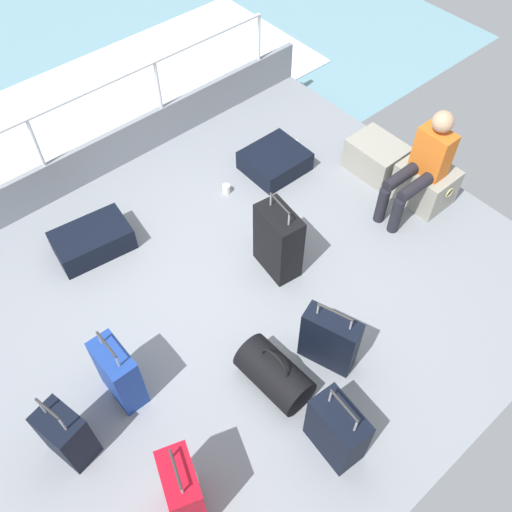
{
  "coord_description": "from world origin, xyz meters",
  "views": [
    {
      "loc": [
        2.25,
        -1.78,
        4.19
      ],
      "look_at": [
        -0.08,
        0.24,
        0.25
      ],
      "focal_mm": 39.18,
      "sensor_mm": 36.0,
      "label": 1
    }
  ],
  "objects_px": {
    "duffel_bag": "(274,374)",
    "paper_cup": "(226,189)",
    "cargo_crate_0": "(376,157)",
    "suitcase_1": "(183,490)",
    "cargo_crate_1": "(425,184)",
    "suitcase_4": "(337,430)",
    "suitcase_6": "(66,435)",
    "suitcase_7": "(93,240)",
    "suitcase_5": "(275,161)",
    "suitcase_2": "(278,241)",
    "passenger_seated": "(422,164)",
    "suitcase_3": "(119,373)",
    "suitcase_0": "(329,340)"
  },
  "relations": [
    {
      "from": "cargo_crate_0",
      "to": "suitcase_3",
      "type": "relative_size",
      "value": 0.79
    },
    {
      "from": "cargo_crate_0",
      "to": "suitcase_2",
      "type": "distance_m",
      "value": 1.7
    },
    {
      "from": "cargo_crate_1",
      "to": "suitcase_5",
      "type": "height_order",
      "value": "cargo_crate_1"
    },
    {
      "from": "suitcase_3",
      "to": "suitcase_4",
      "type": "xyz_separation_m",
      "value": [
        1.39,
        0.95,
        -0.03
      ]
    },
    {
      "from": "suitcase_5",
      "to": "suitcase_6",
      "type": "xyz_separation_m",
      "value": [
        1.28,
        -3.16,
        0.16
      ]
    },
    {
      "from": "passenger_seated",
      "to": "suitcase_0",
      "type": "xyz_separation_m",
      "value": [
        0.66,
        -1.86,
        -0.3
      ]
    },
    {
      "from": "suitcase_4",
      "to": "suitcase_7",
      "type": "distance_m",
      "value": 2.85
    },
    {
      "from": "suitcase_3",
      "to": "suitcase_7",
      "type": "bearing_deg",
      "value": 158.26
    },
    {
      "from": "suitcase_7",
      "to": "duffel_bag",
      "type": "bearing_deg",
      "value": 9.6
    },
    {
      "from": "suitcase_5",
      "to": "suitcase_7",
      "type": "xyz_separation_m",
      "value": [
        -0.3,
        -2.05,
        0.01
      ]
    },
    {
      "from": "cargo_crate_0",
      "to": "suitcase_7",
      "type": "height_order",
      "value": "cargo_crate_0"
    },
    {
      "from": "cargo_crate_1",
      "to": "suitcase_2",
      "type": "relative_size",
      "value": 0.67
    },
    {
      "from": "suitcase_4",
      "to": "suitcase_5",
      "type": "relative_size",
      "value": 1.14
    },
    {
      "from": "suitcase_1",
      "to": "suitcase_6",
      "type": "relative_size",
      "value": 1.09
    },
    {
      "from": "cargo_crate_0",
      "to": "duffel_bag",
      "type": "bearing_deg",
      "value": -65.17
    },
    {
      "from": "suitcase_7",
      "to": "duffel_bag",
      "type": "distance_m",
      "value": 2.2
    },
    {
      "from": "suitcase_4",
      "to": "suitcase_6",
      "type": "height_order",
      "value": "suitcase_6"
    },
    {
      "from": "duffel_bag",
      "to": "paper_cup",
      "type": "height_order",
      "value": "duffel_bag"
    },
    {
      "from": "suitcase_0",
      "to": "duffel_bag",
      "type": "relative_size",
      "value": 1.15
    },
    {
      "from": "suitcase_0",
      "to": "suitcase_3",
      "type": "height_order",
      "value": "suitcase_3"
    },
    {
      "from": "suitcase_3",
      "to": "suitcase_4",
      "type": "height_order",
      "value": "suitcase_3"
    },
    {
      "from": "suitcase_2",
      "to": "duffel_bag",
      "type": "height_order",
      "value": "suitcase_2"
    },
    {
      "from": "passenger_seated",
      "to": "suitcase_2",
      "type": "bearing_deg",
      "value": -101.96
    },
    {
      "from": "suitcase_3",
      "to": "passenger_seated",
      "type": "bearing_deg",
      "value": 86.87
    },
    {
      "from": "suitcase_0",
      "to": "suitcase_4",
      "type": "bearing_deg",
      "value": -41.18
    },
    {
      "from": "cargo_crate_1",
      "to": "suitcase_1",
      "type": "height_order",
      "value": "suitcase_1"
    },
    {
      "from": "cargo_crate_1",
      "to": "suitcase_4",
      "type": "bearing_deg",
      "value": -64.52
    },
    {
      "from": "suitcase_0",
      "to": "suitcase_3",
      "type": "xyz_separation_m",
      "value": [
        -0.84,
        -1.43,
        0.01
      ]
    },
    {
      "from": "suitcase_4",
      "to": "suitcase_6",
      "type": "xyz_separation_m",
      "value": [
        -1.24,
        -1.48,
        -0.01
      ]
    },
    {
      "from": "passenger_seated",
      "to": "suitcase_4",
      "type": "bearing_deg",
      "value": -62.78
    },
    {
      "from": "suitcase_4",
      "to": "suitcase_6",
      "type": "bearing_deg",
      "value": -129.87
    },
    {
      "from": "suitcase_1",
      "to": "suitcase_4",
      "type": "height_order",
      "value": "suitcase_1"
    },
    {
      "from": "duffel_bag",
      "to": "passenger_seated",
      "type": "bearing_deg",
      "value": 103.14
    },
    {
      "from": "cargo_crate_1",
      "to": "suitcase_1",
      "type": "distance_m",
      "value": 3.71
    },
    {
      "from": "suitcase_6",
      "to": "paper_cup",
      "type": "bearing_deg",
      "value": 117.88
    },
    {
      "from": "suitcase_1",
      "to": "suitcase_3",
      "type": "xyz_separation_m",
      "value": [
        -1.02,
        0.14,
        -0.04
      ]
    },
    {
      "from": "passenger_seated",
      "to": "suitcase_6",
      "type": "relative_size",
      "value": 1.49
    },
    {
      "from": "suitcase_5",
      "to": "suitcase_3",
      "type": "bearing_deg",
      "value": -66.57
    },
    {
      "from": "suitcase_1",
      "to": "suitcase_7",
      "type": "distance_m",
      "value": 2.57
    },
    {
      "from": "suitcase_0",
      "to": "suitcase_6",
      "type": "distance_m",
      "value": 2.08
    },
    {
      "from": "paper_cup",
      "to": "cargo_crate_0",
      "type": "bearing_deg",
      "value": 61.41
    },
    {
      "from": "suitcase_5",
      "to": "suitcase_6",
      "type": "relative_size",
      "value": 0.85
    },
    {
      "from": "duffel_bag",
      "to": "suitcase_1",
      "type": "bearing_deg",
      "value": -74.84
    },
    {
      "from": "suitcase_0",
      "to": "suitcase_2",
      "type": "xyz_separation_m",
      "value": [
        -0.98,
        0.34,
        0.06
      ]
    },
    {
      "from": "suitcase_0",
      "to": "suitcase_5",
      "type": "relative_size",
      "value": 1.12
    },
    {
      "from": "suitcase_1",
      "to": "suitcase_4",
      "type": "bearing_deg",
      "value": 71.38
    },
    {
      "from": "suitcase_1",
      "to": "suitcase_3",
      "type": "height_order",
      "value": "suitcase_1"
    },
    {
      "from": "cargo_crate_0",
      "to": "suitcase_1",
      "type": "relative_size",
      "value": 0.74
    },
    {
      "from": "suitcase_0",
      "to": "suitcase_4",
      "type": "height_order",
      "value": "suitcase_4"
    },
    {
      "from": "suitcase_0",
      "to": "suitcase_1",
      "type": "height_order",
      "value": "suitcase_1"
    }
  ]
}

